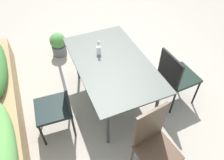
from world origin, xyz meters
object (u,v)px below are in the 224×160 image
chair_far_side (58,103)px  potted_plant (58,44)px  chair_end_left (154,142)px  flower_vase (99,49)px  dining_table (112,65)px  chair_near_left (176,75)px

chair_far_side → potted_plant: size_ratio=2.04×
chair_end_left → potted_plant: size_ratio=2.19×
chair_end_left → flower_vase: bearing=-94.2°
chair_end_left → potted_plant: chair_end_left is taller
dining_table → chair_end_left: size_ratio=1.60×
chair_near_left → potted_plant: size_ratio=2.00×
flower_vase → chair_far_side: bearing=121.1°
chair_end_left → dining_table: bearing=-98.3°
dining_table → flower_vase: size_ratio=7.28×
potted_plant → chair_far_side: bearing=168.7°
dining_table → potted_plant: 1.64m
chair_far_side → potted_plant: (1.68, -0.34, -0.30)m
chair_end_left → chair_near_left: (0.79, -0.84, -0.03)m
dining_table → potted_plant: (1.48, 0.49, -0.49)m
chair_near_left → chair_far_side: size_ratio=0.98×
dining_table → flower_vase: flower_vase is taller
chair_end_left → chair_far_side: bearing=-57.3°
chair_end_left → chair_far_side: size_ratio=1.08×
dining_table → chair_far_side: (-0.20, 0.83, -0.20)m
chair_near_left → chair_far_side: 1.67m
dining_table → chair_near_left: bearing=-113.9°
dining_table → chair_far_side: bearing=103.8°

